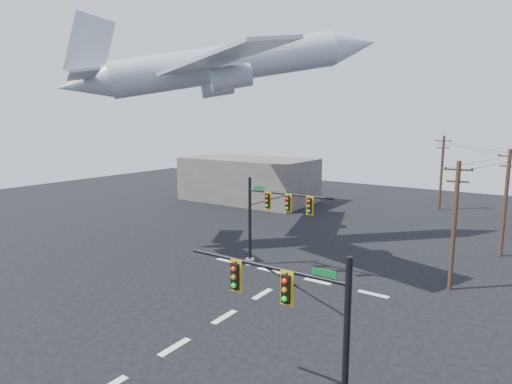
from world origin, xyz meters
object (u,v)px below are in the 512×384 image
Objects in this scene: signal_mast_far at (269,219)px; airliner at (225,65)px; signal_mast_near at (306,332)px; utility_pole_c at (442,171)px; utility_pole_a at (454,224)px; utility_pole_b at (505,201)px.

signal_mast_far is 0.31× the size of airliner.
signal_mast_near is 16.88m from signal_mast_far.
signal_mast_near is 0.77× the size of utility_pole_c.
signal_mast_far is at bearing -73.39° from airliner.
utility_pole_a is 10.30m from utility_pole_b.
airliner reaches higher than utility_pole_b.
airliner is (-18.93, 0.19, 11.36)m from utility_pole_a.
utility_pole_a is at bearing 15.67° from signal_mast_far.
utility_pole_c reaches higher than utility_pole_a.
signal_mast_far is 14.18m from airliner.
airliner is at bearing -132.27° from utility_pole_b.
utility_pole_b is (2.17, 10.07, 0.16)m from utility_pole_a.
utility_pole_b is (14.34, 13.48, 0.73)m from signal_mast_far.
signal_mast_near is at bearing -53.13° from signal_mast_far.
utility_pole_a is 0.92× the size of utility_pole_c.
signal_mast_far is 31.61m from utility_pole_c.
signal_mast_far is 0.81× the size of utility_pole_b.
airliner is (-21.10, -9.87, 11.20)m from utility_pole_b.
utility_pole_a is 0.37× the size of airliner.
signal_mast_near is 27.33m from utility_pole_b.
signal_mast_near is 0.83× the size of utility_pole_a.
utility_pole_a is 0.97× the size of utility_pole_b.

